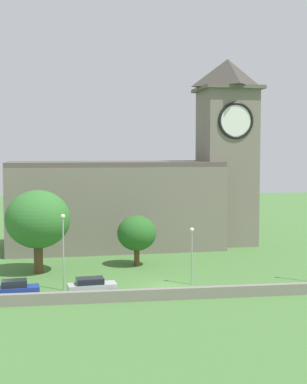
{
  "coord_description": "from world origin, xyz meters",
  "views": [
    {
      "loc": [
        -9.39,
        -54.85,
        14.0
      ],
      "look_at": [
        0.22,
        9.12,
        9.0
      ],
      "focal_mm": 51.88,
      "sensor_mm": 36.0,
      "label": 1
    }
  ],
  "objects_px": {
    "church": "(144,190)",
    "streetlamp_west_mid": "(63,240)",
    "tree_riverside_east": "(137,233)",
    "tree_by_tower": "(38,220)",
    "streetlamp_central": "(192,246)",
    "car_blue": "(16,289)",
    "car_silver": "(92,286)"
  },
  "relations": [
    {
      "from": "car_silver",
      "to": "streetlamp_central",
      "type": "distance_m",
      "value": 11.18
    },
    {
      "from": "streetlamp_west_mid",
      "to": "streetlamp_central",
      "type": "height_order",
      "value": "streetlamp_west_mid"
    },
    {
      "from": "car_blue",
      "to": "tree_riverside_east",
      "type": "xyz_separation_m",
      "value": [
        12.99,
        12.87,
        3.05
      ]
    },
    {
      "from": "car_blue",
      "to": "streetlamp_west_mid",
      "type": "relative_size",
      "value": 0.57
    },
    {
      "from": "streetlamp_central",
      "to": "tree_by_tower",
      "type": "height_order",
      "value": "tree_by_tower"
    },
    {
      "from": "tree_by_tower",
      "to": "tree_riverside_east",
      "type": "xyz_separation_m",
      "value": [
        11.49,
        2.22,
        -2.17
      ]
    },
    {
      "from": "church",
      "to": "streetlamp_west_mid",
      "type": "xyz_separation_m",
      "value": [
        -11.28,
        -23.71,
        -3.1
      ]
    },
    {
      "from": "church",
      "to": "tree_by_tower",
      "type": "bearing_deg",
      "value": -132.74
    },
    {
      "from": "tree_by_tower",
      "to": "tree_riverside_east",
      "type": "bearing_deg",
      "value": 10.96
    },
    {
      "from": "church",
      "to": "car_blue",
      "type": "xyz_separation_m",
      "value": [
        -15.7,
        -26.01,
        -7.25
      ]
    },
    {
      "from": "car_silver",
      "to": "tree_riverside_east",
      "type": "distance_m",
      "value": 14.19
    },
    {
      "from": "car_silver",
      "to": "tree_riverside_east",
      "type": "height_order",
      "value": "tree_riverside_east"
    },
    {
      "from": "church",
      "to": "car_silver",
      "type": "bearing_deg",
      "value": -108.51
    },
    {
      "from": "car_blue",
      "to": "tree_riverside_east",
      "type": "bearing_deg",
      "value": 44.73
    },
    {
      "from": "car_blue",
      "to": "streetlamp_west_mid",
      "type": "bearing_deg",
      "value": 27.48
    },
    {
      "from": "tree_riverside_east",
      "to": "church",
      "type": "bearing_deg",
      "value": 78.37
    },
    {
      "from": "car_blue",
      "to": "tree_by_tower",
      "type": "bearing_deg",
      "value": 81.98
    },
    {
      "from": "streetlamp_west_mid",
      "to": "tree_by_tower",
      "type": "distance_m",
      "value": 8.91
    },
    {
      "from": "car_silver",
      "to": "tree_by_tower",
      "type": "distance_m",
      "value": 12.86
    },
    {
      "from": "streetlamp_central",
      "to": "streetlamp_west_mid",
      "type": "bearing_deg",
      "value": -177.82
    },
    {
      "from": "church",
      "to": "tree_by_tower",
      "type": "xyz_separation_m",
      "value": [
        -14.2,
        -15.36,
        -2.04
      ]
    },
    {
      "from": "tree_by_tower",
      "to": "tree_riverside_east",
      "type": "height_order",
      "value": "tree_by_tower"
    },
    {
      "from": "car_blue",
      "to": "car_silver",
      "type": "relative_size",
      "value": 0.9
    },
    {
      "from": "car_blue",
      "to": "streetlamp_central",
      "type": "height_order",
      "value": "streetlamp_central"
    },
    {
      "from": "streetlamp_west_mid",
      "to": "streetlamp_central",
      "type": "relative_size",
      "value": 1.28
    },
    {
      "from": "church",
      "to": "streetlamp_central",
      "type": "bearing_deg",
      "value": -85.52
    },
    {
      "from": "tree_by_tower",
      "to": "streetlamp_central",
      "type": "bearing_deg",
      "value": -26.11
    },
    {
      "from": "church",
      "to": "streetlamp_west_mid",
      "type": "bearing_deg",
      "value": -115.45
    },
    {
      "from": "church",
      "to": "car_blue",
      "type": "distance_m",
      "value": 31.23
    },
    {
      "from": "car_silver",
      "to": "tree_riverside_east",
      "type": "relative_size",
      "value": 0.8
    },
    {
      "from": "streetlamp_central",
      "to": "tree_riverside_east",
      "type": "distance_m",
      "value": 11.05
    },
    {
      "from": "streetlamp_west_mid",
      "to": "tree_by_tower",
      "type": "relative_size",
      "value": 0.81
    }
  ]
}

